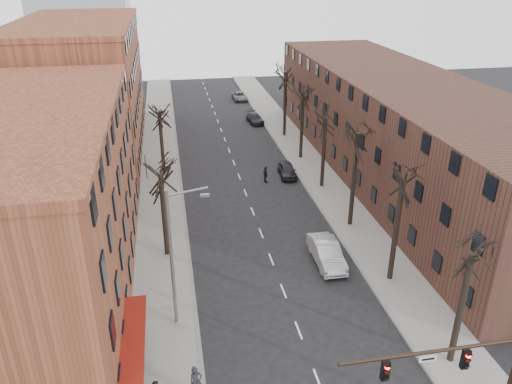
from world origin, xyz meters
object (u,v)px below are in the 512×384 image
pedestrian_a (196,382)px  silver_sedan (327,253)px  parked_car_mid (255,118)px  parked_car_near (287,170)px

pedestrian_a → silver_sedan: bearing=25.6°
parked_car_mid → pedestrian_a: (-11.34, -46.31, 0.45)m
parked_car_near → pedestrian_a: pedestrian_a is taller
parked_car_near → pedestrian_a: size_ratio=2.15×
pedestrian_a → parked_car_near: bearing=46.4°
silver_sedan → parked_car_near: size_ratio=1.27×
silver_sedan → pedestrian_a: (-10.30, -10.90, 0.25)m
parked_car_mid → pedestrian_a: bearing=-108.9°
parked_car_near → parked_car_mid: parked_car_near is taller
parked_car_mid → parked_car_near: bearing=-95.3°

